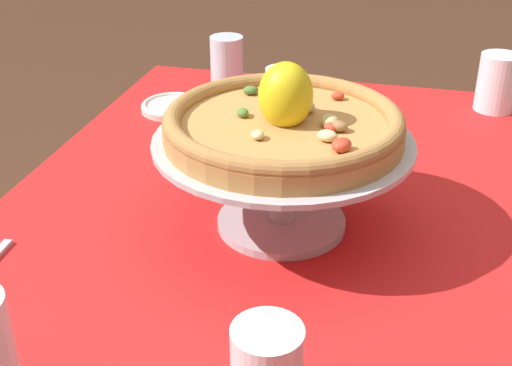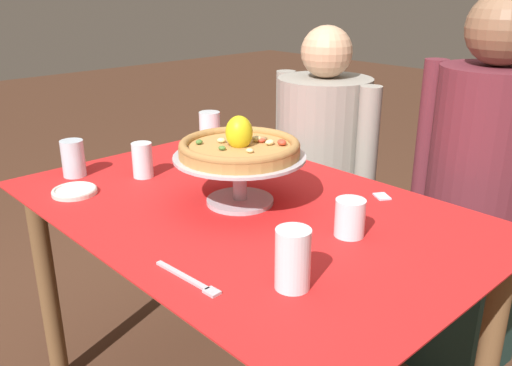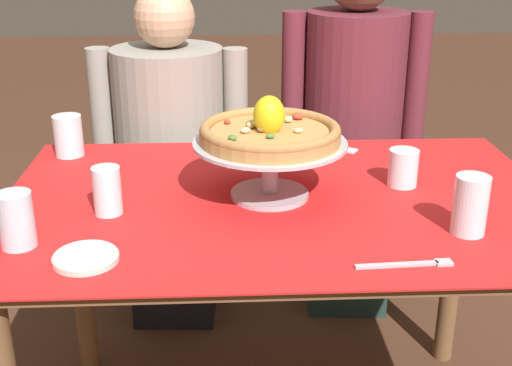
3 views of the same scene
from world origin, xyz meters
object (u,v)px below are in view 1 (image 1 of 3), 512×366
object	(u,v)px
pizza_stand	(283,167)
water_glass_back_left	(497,86)
side_plate	(173,106)
water_glass_side_left	(281,100)
pizza	(284,122)
water_glass_front_left	(227,67)

from	to	relation	value
pizza_stand	water_glass_back_left	xyz separation A→B (m)	(-0.54, 0.32, -0.04)
side_plate	water_glass_back_left	bearing A→B (deg)	104.43
side_plate	water_glass_side_left	bearing A→B (deg)	87.66
pizza	water_glass_side_left	size ratio (longest dim) A/B	2.97
water_glass_back_left	water_glass_front_left	xyz separation A→B (m)	(0.02, -0.56, -0.00)
pizza_stand	water_glass_front_left	bearing A→B (deg)	-156.00
pizza_stand	water_glass_back_left	bearing A→B (deg)	148.98
pizza	water_glass_side_left	bearing A→B (deg)	-167.72
pizza_stand	pizza	size ratio (longest dim) A/B	1.11
pizza_stand	pizza	distance (m)	0.07
pizza	water_glass_front_left	world-z (taller)	pizza
side_plate	water_glass_front_left	bearing A→B (deg)	153.79
pizza_stand	water_glass_front_left	size ratio (longest dim) A/B	3.12
water_glass_front_left	side_plate	world-z (taller)	water_glass_front_left
water_glass_back_left	water_glass_side_left	distance (m)	0.44
pizza	water_glass_back_left	size ratio (longest dim) A/B	2.84
water_glass_front_left	water_glass_side_left	bearing A→B (deg)	44.64
pizza	side_plate	bearing A→B (deg)	-140.97
pizza	water_glass_front_left	size ratio (longest dim) A/B	2.82
pizza_stand	water_glass_back_left	world-z (taller)	pizza_stand
pizza	water_glass_side_left	distance (m)	0.39
water_glass_back_left	water_glass_front_left	size ratio (longest dim) A/B	0.99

